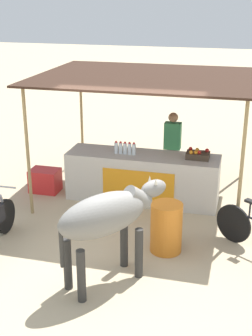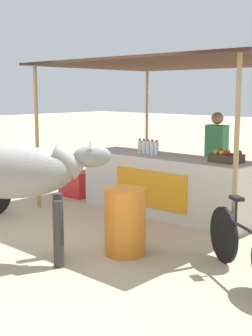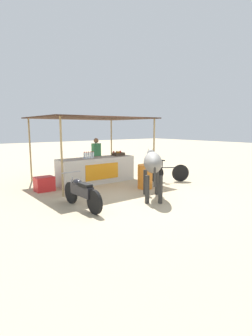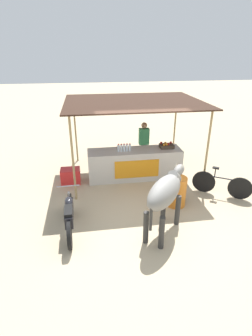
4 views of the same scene
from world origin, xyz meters
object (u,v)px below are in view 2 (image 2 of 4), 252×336
(cow, at_px, (19,176))
(bicycle_leaning, at_px, (244,247))
(water_barrel, at_px, (125,221))
(fruit_crate, at_px, (226,157))
(vendor_behind_counter, at_px, (216,161))
(cooler_box, at_px, (77,184))
(stall_counter, at_px, (166,185))

(cow, distance_m, bicycle_leaning, 2.60)
(bicycle_leaning, bearing_deg, water_barrel, -167.96)
(fruit_crate, bearing_deg, cow, -107.21)
(fruit_crate, xyz_separation_m, vendor_behind_counter, (-0.60, 0.70, -0.18))
(vendor_behind_counter, bearing_deg, fruit_crate, -49.28)
(cooler_box, distance_m, cow, 3.66)
(vendor_behind_counter, xyz_separation_m, bicycle_leaning, (1.80, -2.29, -0.50))
(stall_counter, distance_m, vendor_behind_counter, 0.96)
(stall_counter, distance_m, bicycle_leaning, 2.73)
(bicycle_leaning, bearing_deg, fruit_crate, 126.93)
(stall_counter, distance_m, water_barrel, 2.02)
(cooler_box, distance_m, bicycle_leaning, 4.56)
(water_barrel, bearing_deg, cow, -122.18)
(water_barrel, distance_m, bicycle_leaning, 1.48)
(vendor_behind_counter, bearing_deg, bicycle_leaning, -51.87)
(vendor_behind_counter, xyz_separation_m, cow, (-0.31, -3.65, 0.18))
(cooler_box, relative_size, water_barrel, 0.73)
(cooler_box, height_order, cow, cow)
(vendor_behind_counter, xyz_separation_m, cooler_box, (-2.53, -0.85, -0.61))
(vendor_behind_counter, relative_size, bicycle_leaning, 1.17)
(cow, height_order, bicycle_leaning, cow)
(vendor_behind_counter, bearing_deg, stall_counter, -121.29)
(water_barrel, relative_size, cow, 0.50)
(fruit_crate, relative_size, cow, 0.27)
(vendor_behind_counter, bearing_deg, water_barrel, -82.34)
(water_barrel, distance_m, cow, 1.39)
(fruit_crate, xyz_separation_m, cow, (-0.91, -2.95, 0.00))
(vendor_behind_counter, height_order, cow, vendor_behind_counter)
(stall_counter, distance_m, fruit_crate, 1.20)
(water_barrel, relative_size, bicycle_leaning, 0.58)
(cooler_box, relative_size, bicycle_leaning, 0.42)
(water_barrel, bearing_deg, stall_counter, 113.61)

